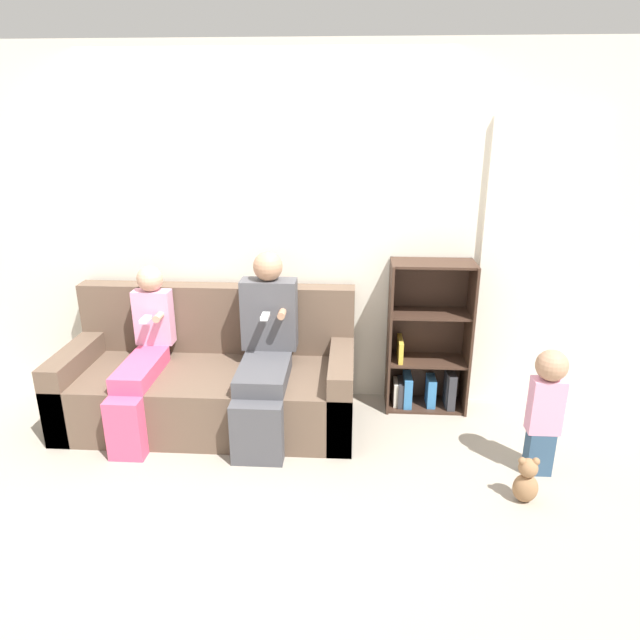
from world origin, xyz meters
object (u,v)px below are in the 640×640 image
object	(u,v)px
couch	(211,381)
teddy_bear	(526,481)
adult_seated	(265,346)
bookshelf	(426,351)
toddler_standing	(546,405)
child_seated	(142,355)

from	to	relation	value
couch	teddy_bear	distance (m)	2.17
adult_seated	bookshelf	xyz separation A→B (m)	(1.13, 0.40, -0.18)
couch	toddler_standing	xyz separation A→B (m)	(2.15, -0.55, 0.18)
child_seated	toddler_standing	world-z (taller)	child_seated
toddler_standing	child_seated	bearing A→B (deg)	170.99
couch	adult_seated	size ratio (longest dim) A/B	1.67
teddy_bear	couch	bearing A→B (deg)	157.24
couch	child_seated	size ratio (longest dim) A/B	1.86
bookshelf	child_seated	bearing A→B (deg)	-167.56
child_seated	bookshelf	size ratio (longest dim) A/B	0.97
adult_seated	toddler_standing	world-z (taller)	adult_seated
toddler_standing	adult_seated	bearing A→B (deg)	165.72
child_seated	toddler_standing	xyz separation A→B (m)	(2.58, -0.41, -0.08)
couch	toddler_standing	world-z (taller)	couch
couch	child_seated	world-z (taller)	child_seated
toddler_standing	bookshelf	distance (m)	1.04
child_seated	teddy_bear	world-z (taller)	child_seated
couch	teddy_bear	size ratio (longest dim) A/B	7.07
adult_seated	child_seated	size ratio (longest dim) A/B	1.11
adult_seated	couch	bearing A→B (deg)	165.95
couch	bookshelf	distance (m)	1.58
adult_seated	bookshelf	world-z (taller)	adult_seated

